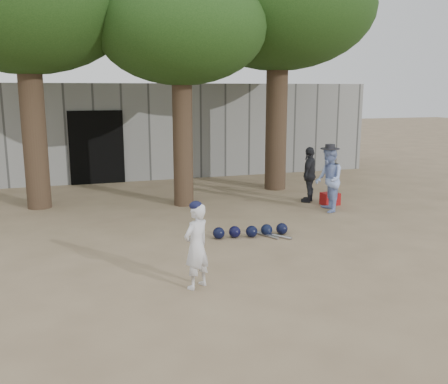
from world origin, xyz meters
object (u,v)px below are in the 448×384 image
object	(u,v)px
boy_player	(196,246)
red_bag	(330,199)
spectator_blue	(329,180)
spectator_dark	(309,175)

from	to	relation	value
boy_player	red_bag	bearing A→B (deg)	-170.10
spectator_blue	red_bag	size ratio (longest dim) A/B	3.61
boy_player	spectator_blue	world-z (taller)	spectator_blue
boy_player	red_bag	size ratio (longest dim) A/B	2.97
spectator_blue	spectator_dark	world-z (taller)	spectator_blue
boy_player	spectator_blue	bearing A→B (deg)	-171.92
spectator_dark	red_bag	distance (m)	0.81
spectator_blue	boy_player	bearing A→B (deg)	-34.64
spectator_blue	spectator_dark	bearing A→B (deg)	-168.48
spectator_blue	red_bag	bearing A→B (deg)	160.65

